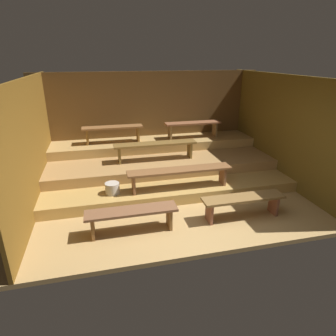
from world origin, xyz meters
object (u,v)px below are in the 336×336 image
object	(u,v)px
bench_upper_right	(193,125)
bench_middle_center	(155,146)
bench_lower_center	(180,172)
bench_floor_left	(132,214)
bench_floor_right	(243,201)
bench_upper_left	(113,130)
pail_lower	(112,188)

from	to	relation	value
bench_upper_right	bench_middle_center	bearing A→B (deg)	-142.29
bench_lower_center	bench_upper_right	xyz separation A→B (m)	(0.97, 2.16, 0.44)
bench_floor_left	bench_middle_center	world-z (taller)	bench_middle_center
bench_floor_right	bench_upper_left	xyz separation A→B (m)	(-2.09, 3.19, 0.68)
bench_floor_left	bench_upper_right	size ratio (longest dim) A/B	0.99
bench_upper_right	pail_lower	xyz separation A→B (m)	(-2.34, -2.09, -0.68)
bench_middle_center	bench_upper_right	world-z (taller)	bench_upper_right
bench_upper_right	pail_lower	bearing A→B (deg)	-138.17
bench_floor_left	pail_lower	distance (m)	1.12
bench_upper_left	pail_lower	bearing A→B (deg)	-94.90
bench_lower_center	bench_upper_left	size ratio (longest dim) A/B	1.40
bench_lower_center	bench_middle_center	bearing A→B (deg)	102.34
bench_floor_right	bench_upper_right	world-z (taller)	bench_upper_right
bench_floor_left	pail_lower	xyz separation A→B (m)	(-0.25, 1.10, 0.00)
bench_upper_left	bench_floor_left	bearing A→B (deg)	-88.72
bench_floor_right	bench_upper_left	size ratio (longest dim) A/B	0.99
bench_floor_right	bench_middle_center	bearing A→B (deg)	117.58
bench_floor_left	bench_upper_right	xyz separation A→B (m)	(2.09, 3.19, 0.68)
bench_floor_right	pail_lower	xyz separation A→B (m)	(-2.27, 1.10, 0.00)
bench_middle_center	bench_upper_right	xyz separation A→B (m)	(1.24, 0.96, 0.22)
bench_floor_left	pail_lower	world-z (taller)	pail_lower
bench_floor_right	bench_upper_right	size ratio (longest dim) A/B	0.99
bench_floor_left	bench_upper_right	world-z (taller)	bench_upper_right
bench_upper_left	bench_floor_right	bearing A→B (deg)	-56.79
bench_floor_right	pail_lower	size ratio (longest dim) A/B	5.38
bench_lower_center	bench_upper_left	bearing A→B (deg)	118.75
bench_middle_center	pail_lower	world-z (taller)	bench_middle_center
bench_floor_right	bench_upper_left	bearing A→B (deg)	123.21
bench_floor_right	bench_middle_center	size ratio (longest dim) A/B	0.78
bench_floor_left	bench_floor_right	size ratio (longest dim) A/B	1.00
bench_floor_left	bench_middle_center	distance (m)	2.43
bench_middle_center	bench_lower_center	bearing A→B (deg)	-77.66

